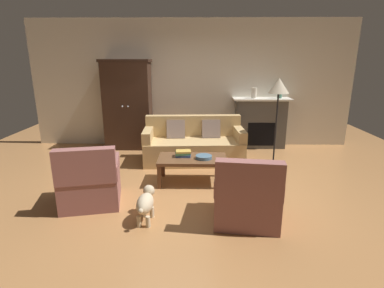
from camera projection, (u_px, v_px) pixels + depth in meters
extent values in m
plane|color=#B27A47|center=(189.00, 188.00, 4.75)|extent=(9.60, 9.60, 0.00)
cube|color=silver|center=(192.00, 84.00, 6.82)|extent=(7.20, 0.10, 2.80)
cube|color=#4C4947|center=(260.00, 124.00, 6.79)|extent=(1.10, 0.36, 1.08)
cube|color=black|center=(261.00, 134.00, 6.67)|extent=(0.60, 0.01, 0.52)
cube|color=white|center=(262.00, 99.00, 6.62)|extent=(1.26, 0.48, 0.04)
cube|color=#382319|center=(128.00, 106.00, 6.65)|extent=(1.00, 0.52, 1.88)
cube|color=#2F1E15|center=(125.00, 61.00, 6.38)|extent=(1.06, 0.55, 0.06)
sphere|color=#ADAFB5|center=(122.00, 106.00, 6.38)|extent=(0.04, 0.04, 0.04)
sphere|color=#ADAFB5|center=(128.00, 106.00, 6.38)|extent=(0.04, 0.04, 0.04)
cube|color=tan|center=(194.00, 151.00, 5.90)|extent=(1.94, 0.94, 0.44)
cube|color=tan|center=(193.00, 125.00, 6.11)|extent=(1.91, 0.28, 0.42)
cube|color=tan|center=(148.00, 135.00, 5.78)|extent=(0.20, 0.81, 0.22)
cube|color=tan|center=(239.00, 134.00, 5.84)|extent=(0.20, 0.81, 0.22)
cube|color=#7F6B60|center=(176.00, 129.00, 5.97)|extent=(0.37, 0.21, 0.37)
cube|color=#7F6B60|center=(211.00, 129.00, 6.00)|extent=(0.37, 0.21, 0.37)
cube|color=brown|center=(192.00, 159.00, 4.86)|extent=(1.10, 0.60, 0.05)
cube|color=brown|center=(159.00, 177.00, 4.68)|extent=(0.06, 0.06, 0.37)
cube|color=brown|center=(225.00, 178.00, 4.66)|extent=(0.06, 0.06, 0.37)
cube|color=brown|center=(163.00, 166.00, 5.18)|extent=(0.06, 0.06, 0.37)
cube|color=brown|center=(222.00, 166.00, 5.16)|extent=(0.06, 0.06, 0.37)
cylinder|color=slate|center=(204.00, 157.00, 4.81)|extent=(0.26, 0.26, 0.05)
cube|color=#38569E|center=(183.00, 155.00, 4.91)|extent=(0.25, 0.18, 0.04)
cube|color=#427A4C|center=(183.00, 153.00, 4.90)|extent=(0.26, 0.19, 0.03)
cube|color=gold|center=(183.00, 151.00, 4.90)|extent=(0.26, 0.19, 0.03)
cylinder|color=beige|center=(254.00, 93.00, 6.58)|extent=(0.12, 0.12, 0.22)
cylinder|color=slate|center=(280.00, 92.00, 6.57)|extent=(0.10, 0.10, 0.26)
cube|color=#935B56|center=(91.00, 188.00, 4.22)|extent=(0.90, 0.90, 0.42)
cube|color=#935B56|center=(85.00, 166.00, 3.81)|extent=(0.78, 0.31, 0.46)
cube|color=#935B56|center=(114.00, 166.00, 4.20)|extent=(0.26, 0.71, 0.20)
cube|color=#935B56|center=(64.00, 169.00, 4.08)|extent=(0.26, 0.71, 0.20)
cube|color=#935B56|center=(246.00, 204.00, 3.77)|extent=(0.85, 0.85, 0.42)
cube|color=#935B56|center=(249.00, 181.00, 3.36)|extent=(0.77, 0.25, 0.46)
cube|color=#935B56|center=(275.00, 182.00, 3.64)|extent=(0.21, 0.71, 0.20)
cube|color=#935B56|center=(221.00, 179.00, 3.73)|extent=(0.21, 0.71, 0.20)
cylinder|color=black|center=(273.00, 166.00, 5.68)|extent=(0.26, 0.26, 0.02)
cylinder|color=black|center=(276.00, 130.00, 5.49)|extent=(0.03, 0.03, 1.39)
cone|color=beige|center=(279.00, 86.00, 5.27)|extent=(0.36, 0.36, 0.26)
ellipsoid|color=beige|center=(145.00, 203.00, 3.69)|extent=(0.22, 0.41, 0.22)
sphere|color=beige|center=(149.00, 191.00, 3.91)|extent=(0.15, 0.15, 0.15)
cylinder|color=beige|center=(143.00, 212.00, 3.86)|extent=(0.06, 0.06, 0.14)
cylinder|color=beige|center=(152.00, 212.00, 3.86)|extent=(0.06, 0.06, 0.14)
cylinder|color=beige|center=(139.00, 221.00, 3.63)|extent=(0.06, 0.06, 0.14)
cylinder|color=beige|center=(148.00, 222.00, 3.63)|extent=(0.06, 0.06, 0.14)
sphere|color=beige|center=(141.00, 211.00, 3.47)|extent=(0.06, 0.06, 0.06)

